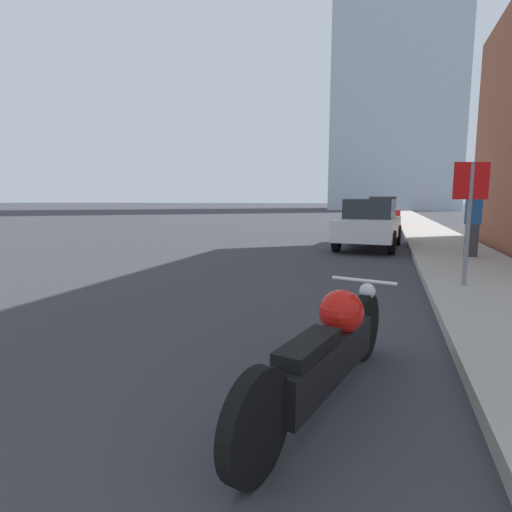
{
  "coord_description": "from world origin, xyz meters",
  "views": [
    {
      "loc": [
        3.41,
        1.82,
        1.57
      ],
      "look_at": [
        1.28,
        8.26,
        0.62
      ],
      "focal_mm": 28.0,
      "sensor_mm": 36.0,
      "label": 1
    }
  ],
  "objects": [
    {
      "name": "sidewalk",
      "position": [
        5.23,
        40.0,
        0.07
      ],
      "size": [
        2.28,
        240.0,
        0.15
      ],
      "color": "#9E998E",
      "rests_on": "ground_plane"
    },
    {
      "name": "parked_car_red",
      "position": [
        3.0,
        26.04,
        0.87
      ],
      "size": [
        2.07,
        3.96,
        1.76
      ],
      "rotation": [
        0.0,
        0.0,
        0.1
      ],
      "color": "red",
      "rests_on": "ground_plane"
    },
    {
      "name": "stop_sign",
      "position": [
        4.67,
        9.18,
        1.54
      ],
      "size": [
        0.57,
        0.26,
        2.03
      ],
      "color": "slate",
      "rests_on": "sidewalk"
    },
    {
      "name": "distant_tower",
      "position": [
        3.82,
        74.44,
        30.76
      ],
      "size": [
        19.01,
        19.01,
        61.52
      ],
      "color": "silver",
      "rests_on": "ground_plane"
    },
    {
      "name": "pedestrian",
      "position": [
        5.44,
        13.08,
        1.03
      ],
      "size": [
        0.36,
        0.24,
        1.71
      ],
      "color": "#38383D",
      "rests_on": "sidewalk"
    },
    {
      "name": "parked_car_white",
      "position": [
        2.85,
        15.4,
        0.82
      ],
      "size": [
        2.07,
        4.42,
        1.6
      ],
      "rotation": [
        0.0,
        0.0,
        -0.08
      ],
      "color": "silver",
      "rests_on": "ground_plane"
    },
    {
      "name": "motorcycle",
      "position": [
        3.02,
        4.85,
        0.41
      ],
      "size": [
        0.88,
        2.68,
        0.84
      ],
      "rotation": [
        0.0,
        0.0,
        -0.23
      ],
      "color": "black",
      "rests_on": "ground_plane"
    }
  ]
}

